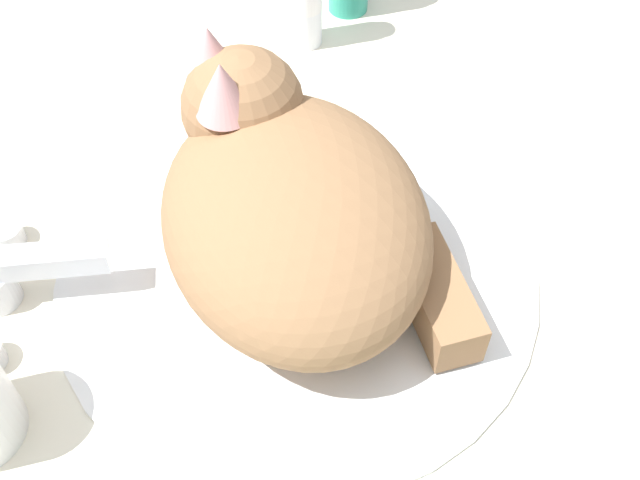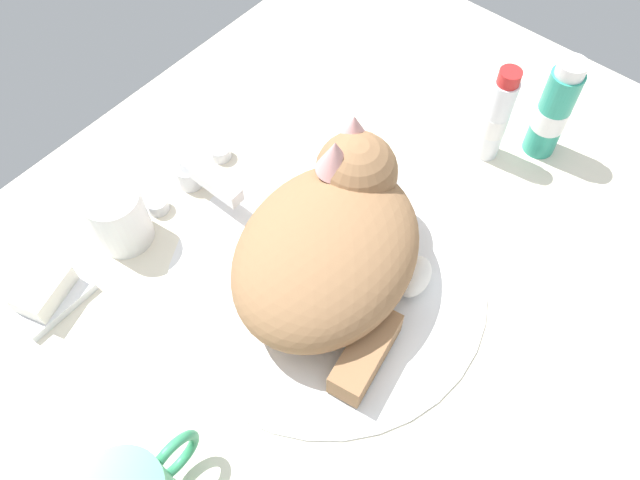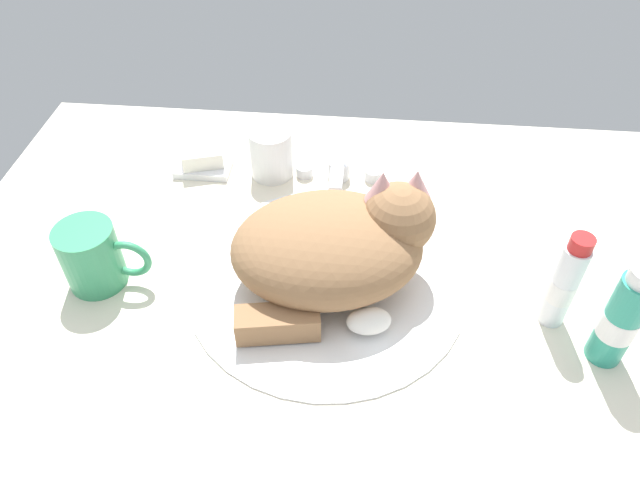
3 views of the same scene
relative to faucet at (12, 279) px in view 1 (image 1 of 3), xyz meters
The scene contains 4 objects.
ground_plane 21.83cm from the faucet, 90.00° to the right, with size 110.00×82.50×3.00cm, color silver.
sink_basin 21.58cm from the faucet, 90.00° to the right, with size 37.92×37.92×0.66cm, color white.
faucet is the anchor object (origin of this frame).
cat 21.74cm from the faucet, 86.07° to the right, with size 28.51×24.19×15.08cm.
Camera 1 is at (-36.29, 2.36, 49.28)cm, focal length 43.27 mm.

